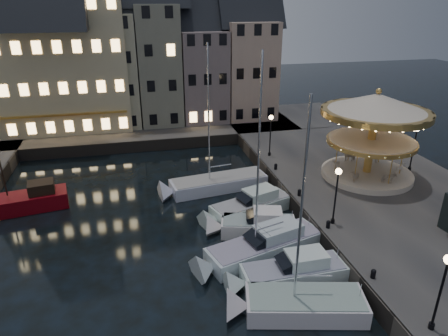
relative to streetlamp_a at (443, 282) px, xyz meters
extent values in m
plane|color=black|center=(-7.20, 9.00, -4.02)|extent=(160.00, 160.00, 0.00)
cube|color=#474442|center=(6.80, 15.00, -3.37)|extent=(16.00, 56.00, 1.30)
cube|color=#474442|center=(-15.20, 37.00, -3.37)|extent=(44.00, 12.00, 1.30)
cube|color=#47423A|center=(-1.20, 15.00, -3.37)|extent=(0.15, 44.00, 1.30)
cube|color=#47423A|center=(-13.20, 31.00, -3.37)|extent=(48.00, 0.15, 1.30)
cylinder|color=black|center=(0.00, 0.00, -2.57)|extent=(0.28, 0.28, 0.30)
cylinder|color=black|center=(0.00, 0.00, -0.82)|extent=(0.12, 0.12, 3.80)
cylinder|color=black|center=(0.00, 10.00, -2.57)|extent=(0.28, 0.28, 0.30)
cylinder|color=black|center=(0.00, 10.00, -0.82)|extent=(0.12, 0.12, 3.80)
sphere|color=#FFD18C|center=(0.00, 10.00, 1.23)|extent=(0.44, 0.44, 0.44)
cylinder|color=black|center=(0.00, 23.50, -2.57)|extent=(0.28, 0.28, 0.30)
cylinder|color=black|center=(0.00, 23.50, -0.82)|extent=(0.12, 0.12, 3.80)
sphere|color=#FFD18C|center=(0.00, 23.50, 1.23)|extent=(0.44, 0.44, 0.44)
cylinder|color=black|center=(11.30, 17.00, -2.57)|extent=(0.28, 0.28, 0.30)
cylinder|color=black|center=(11.30, 17.00, -0.82)|extent=(0.12, 0.12, 3.80)
sphere|color=#FFD18C|center=(11.30, 17.00, 1.23)|extent=(0.44, 0.44, 0.44)
cylinder|color=black|center=(-0.60, 4.00, -2.52)|extent=(0.28, 0.28, 0.40)
sphere|color=black|center=(-0.60, 4.00, -2.30)|extent=(0.30, 0.30, 0.30)
cylinder|color=black|center=(-0.60, 9.50, -2.52)|extent=(0.28, 0.28, 0.40)
sphere|color=black|center=(-0.60, 9.50, -2.30)|extent=(0.30, 0.30, 0.30)
cylinder|color=black|center=(-0.60, 14.50, -2.52)|extent=(0.28, 0.28, 0.40)
sphere|color=black|center=(-0.60, 14.50, -2.30)|extent=(0.30, 0.30, 0.30)
cylinder|color=black|center=(-0.60, 20.00, -2.52)|extent=(0.28, 0.28, 0.40)
sphere|color=black|center=(-0.60, 20.00, -2.30)|extent=(0.30, 0.30, 0.30)
cube|color=gray|center=(-26.70, 39.00, 2.78)|extent=(5.00, 8.00, 11.00)
cube|color=gray|center=(-21.25, 39.00, 3.28)|extent=(5.60, 8.00, 12.00)
cube|color=tan|center=(-15.20, 39.00, 3.78)|extent=(6.20, 8.00, 13.00)
cube|color=gray|center=(-9.45, 39.00, 4.28)|extent=(5.00, 8.00, 14.00)
cube|color=slate|center=(-4.00, 39.00, 2.78)|extent=(5.60, 8.00, 11.00)
cube|color=tan|center=(2.05, 39.00, 3.28)|extent=(6.20, 8.00, 12.00)
cube|color=beige|center=(-21.20, 39.00, 4.78)|extent=(16.00, 9.00, 15.00)
cube|color=silver|center=(-4.81, 3.60, -3.57)|extent=(6.78, 3.88, 1.30)
cube|color=gray|center=(-4.81, 3.60, -2.90)|extent=(6.42, 3.61, 0.10)
cylinder|color=silver|center=(-5.43, 3.75, 2.67)|extent=(0.14, 0.14, 11.17)
cube|color=silver|center=(-4.42, 6.22, -3.57)|extent=(6.25, 2.13, 1.30)
cube|color=gray|center=(-4.42, 6.22, -2.90)|extent=(5.94, 1.96, 0.10)
cube|color=silver|center=(-3.67, 6.22, -2.47)|extent=(2.38, 1.58, 0.80)
cube|color=black|center=(-4.91, 6.21, -2.57)|extent=(1.09, 1.46, 0.89)
cube|color=silver|center=(-5.16, 9.27, -3.57)|extent=(8.47, 4.57, 1.30)
cube|color=gray|center=(-5.16, 9.27, -2.90)|extent=(8.02, 4.28, 0.10)
cube|color=silver|center=(-4.23, 9.54, -2.47)|extent=(3.47, 2.59, 0.80)
cube|color=black|center=(-5.79, 9.09, -2.57)|extent=(1.75, 1.98, 1.01)
cylinder|color=silver|center=(-5.94, 9.04, 2.55)|extent=(0.14, 0.14, 10.93)
cube|color=white|center=(-4.85, 11.84, -3.57)|extent=(5.67, 3.38, 1.30)
cube|color=gray|center=(-4.85, 11.84, -2.90)|extent=(5.37, 3.15, 0.10)
cube|color=white|center=(-4.24, 11.67, -2.47)|extent=(2.36, 2.01, 0.80)
cube|color=black|center=(-5.26, 11.95, -2.57)|extent=(1.30, 1.63, 0.84)
cube|color=silver|center=(-4.47, 14.83, -3.57)|extent=(6.98, 4.22, 1.30)
cube|color=gray|center=(-4.47, 14.83, -2.90)|extent=(6.61, 3.95, 0.10)
cube|color=silver|center=(-3.71, 15.08, -2.47)|extent=(2.92, 2.38, 0.80)
cube|color=black|center=(-4.97, 14.66, -2.57)|extent=(1.57, 1.83, 0.92)
cube|color=silver|center=(-6.04, 19.78, -3.57)|extent=(8.85, 3.68, 1.30)
cube|color=gray|center=(-6.04, 19.78, -2.90)|extent=(8.40, 3.42, 0.10)
cylinder|color=silver|center=(-6.90, 19.66, 2.86)|extent=(0.14, 0.14, 11.56)
cube|color=#6D040D|center=(-22.26, 19.58, -3.47)|extent=(6.98, 3.37, 1.50)
cube|color=black|center=(-20.77, 19.82, -2.27)|extent=(2.20, 1.90, 0.89)
cylinder|color=black|center=(-23.24, 19.42, -0.52)|extent=(0.12, 0.12, 4.01)
cylinder|color=beige|center=(6.68, 16.68, -2.47)|extent=(7.79, 7.79, 0.49)
cylinder|color=gold|center=(6.68, 16.68, 0.79)|extent=(0.68, 0.68, 6.04)
cylinder|color=beige|center=(6.68, 16.68, 0.69)|extent=(7.21, 7.21, 0.18)
cylinder|color=gold|center=(6.68, 16.68, 0.52)|extent=(7.48, 7.48, 0.34)
cone|color=beige|center=(6.68, 16.68, 3.91)|extent=(8.96, 8.96, 1.56)
cylinder|color=gold|center=(6.68, 16.68, 3.08)|extent=(8.96, 8.96, 0.49)
sphere|color=gold|center=(6.68, 16.68, 4.88)|extent=(0.49, 0.49, 0.49)
imported|color=beige|center=(9.28, 17.48, -1.74)|extent=(1.63, 1.18, 0.97)
camera|label=1|loc=(-12.93, -11.93, 11.77)|focal=32.00mm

